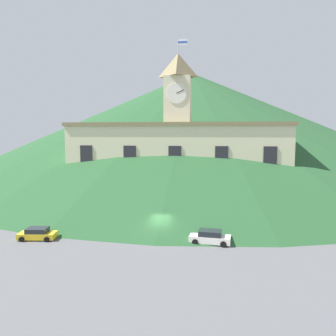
% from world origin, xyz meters
% --- Properties ---
extents(ground_plane, '(160.00, 160.00, 0.00)m').
position_xyz_m(ground_plane, '(0.00, 0.00, 0.00)').
color(ground_plane, '#565659').
extents(civic_building, '(38.57, 9.86, 28.32)m').
position_xyz_m(civic_building, '(0.00, 20.32, 7.68)').
color(civic_building, beige).
rests_on(civic_building, ground).
extents(banner_fence, '(34.77, 0.12, 2.11)m').
position_xyz_m(banner_fence, '(0.00, 12.07, 1.05)').
color(banner_fence, '#2347B2').
rests_on(banner_fence, ground).
extents(hillside_backdrop, '(138.31, 138.31, 30.37)m').
position_xyz_m(hillside_backdrop, '(0.00, 65.38, 15.18)').
color(hillside_backdrop, '#234C28').
rests_on(hillside_backdrop, ground).
extents(street_lamp_left, '(1.26, 0.36, 4.91)m').
position_xyz_m(street_lamp_left, '(-12.97, 13.02, 3.58)').
color(street_lamp_left, black).
rests_on(street_lamp_left, ground).
extents(street_lamp_far_left, '(1.26, 0.36, 5.20)m').
position_xyz_m(street_lamp_far_left, '(0.53, 13.02, 3.76)').
color(street_lamp_far_left, black).
rests_on(street_lamp_far_left, ground).
extents(street_lamp_center, '(1.26, 0.36, 4.72)m').
position_xyz_m(street_lamp_center, '(12.87, 13.02, 3.46)').
color(street_lamp_center, black).
rests_on(street_lamp_center, ground).
extents(car_yellow_coupe, '(4.37, 2.49, 1.35)m').
position_xyz_m(car_yellow_coupe, '(-13.82, -3.29, 0.63)').
color(car_yellow_coupe, yellow).
rests_on(car_yellow_coupe, ground).
extents(car_white_taxi, '(4.66, 2.49, 1.50)m').
position_xyz_m(car_white_taxi, '(5.93, -2.12, 0.69)').
color(car_white_taxi, white).
rests_on(car_white_taxi, ground).
extents(car_gray_pickup, '(5.49, 2.84, 1.75)m').
position_xyz_m(car_gray_pickup, '(9.21, 5.06, 0.81)').
color(car_gray_pickup, slate).
rests_on(car_gray_pickup, ground).
extents(car_black_suv, '(5.07, 2.75, 1.80)m').
position_xyz_m(car_black_suv, '(-8.92, 8.39, 0.83)').
color(car_black_suv, black).
rests_on(car_black_suv, ground).
extents(car_green_wagon, '(4.65, 2.24, 1.55)m').
position_xyz_m(car_green_wagon, '(-0.90, 5.68, 0.72)').
color(car_green_wagon, '#2D663D').
rests_on(car_green_wagon, ground).
extents(pedestrian, '(0.50, 0.50, 1.69)m').
position_xyz_m(pedestrian, '(-3.63, 10.24, 0.92)').
color(pedestrian, '#4C4C4C').
rests_on(pedestrian, ground).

